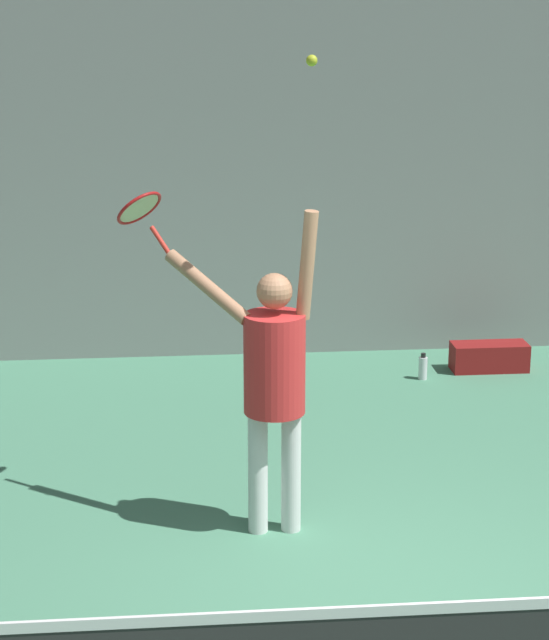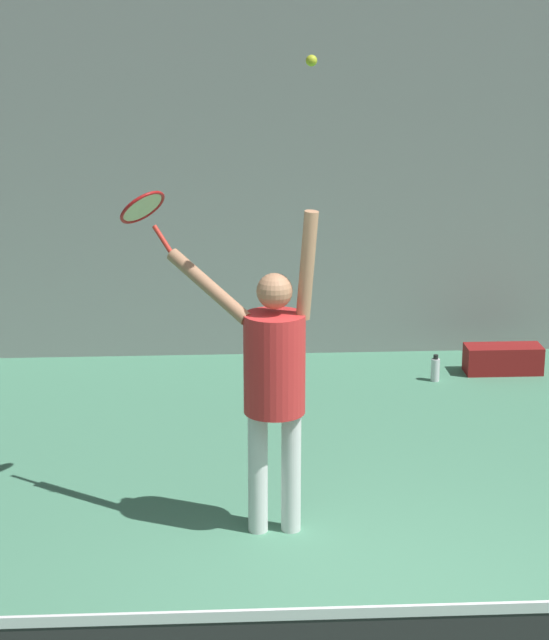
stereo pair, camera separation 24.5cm
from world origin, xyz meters
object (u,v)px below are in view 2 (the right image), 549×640
Objects in this scene: tennis_racket at (144,210)px; equipment_bag at (503,359)px; tennis_player at (273,372)px; tennis_ball at (311,61)px; water_bottle at (435,369)px.

tennis_racket reaches higher than equipment_bag.
tennis_player is 1.39m from tennis_racket.
tennis_ball is at bearing -122.90° from equipment_bag.
tennis_player is at bearing -126.20° from equipment_bag.
equipment_bag is (2.35, 3.21, -0.98)m from tennis_player.
equipment_bag is at bearing 57.10° from tennis_ball.
tennis_ball reaches higher than equipment_bag.
tennis_racket reaches higher than water_bottle.
tennis_ball reaches higher than water_bottle.
tennis_racket is at bearing 148.76° from tennis_ball.
tennis_racket is at bearing -140.18° from equipment_bag.
equipment_bag is (2.12, 3.28, -2.94)m from tennis_ball.
equipment_bag is at bearing 53.80° from tennis_player.
equipment_bag is at bearing 16.84° from water_bottle.
tennis_racket is 1.69× the size of water_bottle.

